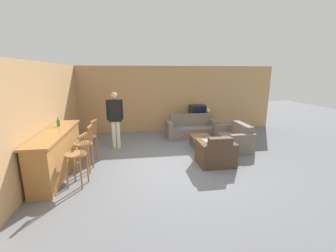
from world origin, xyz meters
name	(u,v)px	position (x,y,z in m)	size (l,w,h in m)	color
ground_plane	(179,165)	(0.00, 0.00, 0.00)	(24.00, 24.00, 0.00)	slate
wall_back	(161,99)	(0.00, 3.65, 1.30)	(9.40, 0.08, 2.60)	tan
wall_left	(56,111)	(-3.27, 1.33, 1.30)	(0.08, 8.65, 2.60)	tan
bar_counter	(57,152)	(-2.94, 0.00, 0.52)	(0.55, 2.53, 1.03)	#A87038
bar_chair_near	(77,158)	(-2.33, -0.70, 0.62)	(0.53, 0.53, 1.14)	#996638
bar_chair_mid	(84,147)	(-2.33, 0.04, 0.62)	(0.47, 0.47, 1.14)	#996638
bar_chair_far	(89,139)	(-2.33, 0.68, 0.62)	(0.53, 0.53, 1.14)	#996638
couch_far	(191,129)	(0.97, 2.52, 0.30)	(1.82, 0.82, 0.82)	#70665B
armchair_near	(216,154)	(0.95, -0.10, 0.30)	(0.90, 0.78, 0.80)	#4C3828
loveseat_right	(234,139)	(2.02, 1.11, 0.29)	(0.76, 1.42, 0.79)	#70665B
coffee_table	(202,139)	(0.98, 1.17, 0.32)	(0.60, 1.03, 0.37)	brown
tv_unit	(197,124)	(1.42, 3.27, 0.29)	(1.12, 0.47, 0.58)	#513823
tv	(197,111)	(1.42, 3.26, 0.83)	(0.61, 0.48, 0.50)	black
bottle	(58,122)	(-3.01, 0.53, 1.14)	(0.08, 0.08, 0.23)	#2D7F3D
book_on_table	(206,137)	(1.08, 1.13, 0.38)	(0.21, 0.22, 0.02)	navy
table_lamp	(207,109)	(1.83, 3.27, 0.92)	(0.25, 0.25, 0.45)	brown
person_by_window	(115,117)	(-1.70, 1.68, 1.02)	(0.50, 0.20, 1.77)	silver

